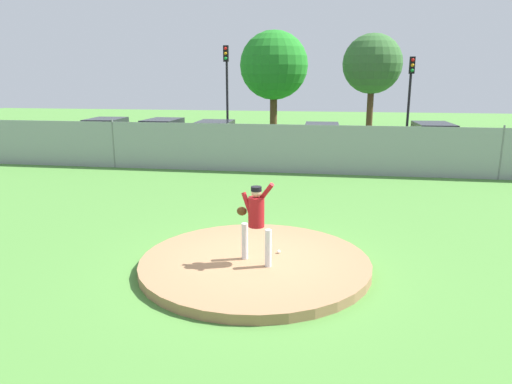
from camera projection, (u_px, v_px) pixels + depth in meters
name	position (u px, v px, depth m)	size (l,w,h in m)	color
ground_plane	(285.00, 197.00, 15.49)	(80.00, 80.00, 0.00)	#4C8438
asphalt_strip	(302.00, 155.00, 23.64)	(44.00, 7.00, 0.01)	#2B2B2D
pitchers_mound	(255.00, 263.00, 9.71)	(4.73, 4.73, 0.19)	#99704C
pitcher_youth	(256.00, 216.00, 9.29)	(0.77, 0.46, 1.68)	silver
baseball	(279.00, 252.00, 9.99)	(0.07, 0.07, 0.07)	white
chainlink_fence	(295.00, 149.00, 19.09)	(39.22, 0.07, 2.08)	gray
parked_car_champagne	(432.00, 142.00, 22.58)	(1.98, 4.66, 1.71)	tan
parked_car_burgundy	(321.00, 140.00, 23.59)	(1.92, 4.33, 1.58)	maroon
parked_car_navy	(215.00, 138.00, 24.04)	(2.03, 4.08, 1.67)	#161E4C
parked_car_silver	(163.00, 137.00, 24.37)	(1.87, 4.35, 1.73)	#B7BABF
parked_car_charcoal	(107.00, 135.00, 25.15)	(2.14, 4.33, 1.70)	#232328
traffic_light_near	(227.00, 78.00, 27.42)	(0.28, 0.46, 5.59)	black
traffic_light_far	(410.00, 86.00, 25.83)	(0.28, 0.46, 4.91)	black
tree_bushy_near	(274.00, 66.00, 31.54)	(4.56, 4.56, 6.88)	#4C331E
tree_broad_right	(372.00, 64.00, 29.08)	(3.66, 3.66, 6.46)	#4C331E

